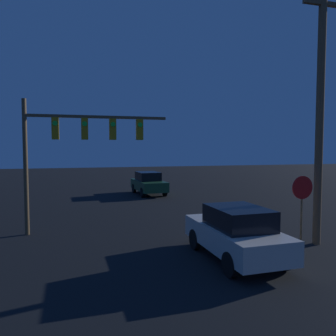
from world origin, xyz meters
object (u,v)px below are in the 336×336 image
at_px(car_far, 149,183).
at_px(stop_sign, 302,198).
at_px(car_near, 236,233).
at_px(utility_pole, 320,109).
at_px(traffic_signal_mast, 76,139).

distance_m(car_far, stop_sign, 14.94).
xyz_separation_m(car_near, stop_sign, (2.60, 0.24, 0.97)).
bearing_deg(car_far, utility_pole, 98.84).
bearing_deg(utility_pole, car_near, -168.59).
xyz_separation_m(car_near, traffic_signal_mast, (-4.88, 4.91, 3.04)).
distance_m(car_near, traffic_signal_mast, 7.56).
relative_size(car_near, stop_sign, 1.65).
distance_m(car_near, utility_pole, 5.52).
bearing_deg(traffic_signal_mast, stop_sign, -31.97).
distance_m(traffic_signal_mast, stop_sign, 9.06).
bearing_deg(traffic_signal_mast, utility_pole, -26.09).
distance_m(car_near, stop_sign, 2.78).
distance_m(stop_sign, utility_pole, 3.32).
distance_m(car_near, car_far, 14.98).
height_order(car_near, utility_pole, utility_pole).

